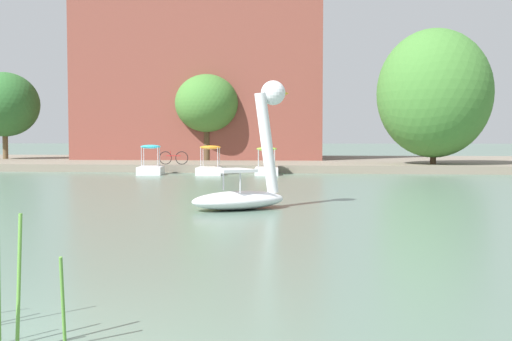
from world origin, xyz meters
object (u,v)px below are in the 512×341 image
object	(u,v)px
tree_sapling_by_fence	(4,105)
tree_broadleaf_behind_dock	(207,103)
pedal_boat_cyan	(151,166)
tree_willow_overhanging	(434,93)
swan_boat	(247,176)
bicycle_parked	(174,158)
pedal_boat_lime	(267,167)
pedal_boat_orange	(210,166)

from	to	relation	value
tree_sapling_by_fence	tree_broadleaf_behind_dock	bearing A→B (deg)	-4.58
pedal_boat_cyan	tree_sapling_by_fence	bearing A→B (deg)	143.11
tree_willow_overhanging	tree_sapling_by_fence	distance (m)	29.83
tree_willow_overhanging	tree_sapling_by_fence	bearing A→B (deg)	168.13
swan_boat	pedal_boat_cyan	xyz separation A→B (m)	(-7.04, 15.19, -0.46)
swan_boat	tree_sapling_by_fence	world-z (taller)	tree_sapling_by_fence
swan_boat	bicycle_parked	bearing A→B (deg)	110.04
pedal_boat_lime	bicycle_parked	bearing A→B (deg)	161.00
pedal_boat_lime	tree_willow_overhanging	size ratio (longest dim) A/B	0.30
tree_willow_overhanging	tree_sapling_by_fence	world-z (taller)	tree_willow_overhanging
pedal_boat_cyan	pedal_boat_orange	bearing A→B (deg)	-0.02
bicycle_parked	pedal_boat_lime	bearing A→B (deg)	-19.00
pedal_boat_orange	pedal_boat_lime	bearing A→B (deg)	7.11
swan_boat	bicycle_parked	distance (m)	18.56
pedal_boat_cyan	bicycle_parked	xyz separation A→B (m)	(0.68, 2.24, 0.39)
tree_willow_overhanging	tree_broadleaf_behind_dock	bearing A→B (deg)	160.74
pedal_boat_cyan	tree_sapling_by_fence	size ratio (longest dim) A/B	0.37
tree_willow_overhanging	pedal_boat_lime	bearing A→B (deg)	-157.18
tree_sapling_by_fence	pedal_boat_orange	bearing A→B (deg)	-31.36
pedal_boat_cyan	tree_willow_overhanging	xyz separation A→B (m)	(15.36, 4.25, 4.04)
pedal_boat_lime	tree_willow_overhanging	bearing A→B (deg)	22.82
pedal_boat_cyan	tree_broadleaf_behind_dock	bearing A→B (deg)	82.14
tree_willow_overhanging	bicycle_parked	bearing A→B (deg)	-172.24
tree_broadleaf_behind_dock	tree_sapling_by_fence	bearing A→B (deg)	175.42
tree_willow_overhanging	tree_broadleaf_behind_dock	distance (m)	14.93
bicycle_parked	tree_broadleaf_behind_dock	bearing A→B (deg)	85.14
pedal_boat_cyan	tree_broadleaf_behind_dock	size ratio (longest dim) A/B	0.44
pedal_boat_lime	tree_sapling_by_fence	world-z (taller)	tree_sapling_by_fence
pedal_boat_cyan	tree_willow_overhanging	bearing A→B (deg)	15.45
swan_boat	tree_willow_overhanging	xyz separation A→B (m)	(8.32, 19.44, 3.58)
pedal_boat_orange	swan_boat	bearing A→B (deg)	-75.84
pedal_boat_lime	bicycle_parked	distance (m)	5.79
pedal_boat_orange	tree_broadleaf_behind_dock	world-z (taller)	tree_broadleaf_behind_dock
swan_boat	pedal_boat_lime	size ratio (longest dim) A/B	1.50
bicycle_parked	pedal_boat_orange	bearing A→B (deg)	-41.61
pedal_boat_lime	tree_willow_overhanging	distance (m)	10.79
pedal_boat_orange	tree_willow_overhanging	size ratio (longest dim) A/B	0.29
pedal_boat_orange	pedal_boat_cyan	xyz separation A→B (m)	(-3.20, 0.00, -0.02)
pedal_boat_lime	pedal_boat_cyan	bearing A→B (deg)	-176.60
pedal_boat_orange	tree_broadleaf_behind_dock	bearing A→B (deg)	101.94
pedal_boat_lime	tree_willow_overhanging	xyz separation A→B (m)	(9.22, 3.88, 4.05)
tree_broadleaf_behind_dock	tree_sapling_by_fence	size ratio (longest dim) A/B	0.84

